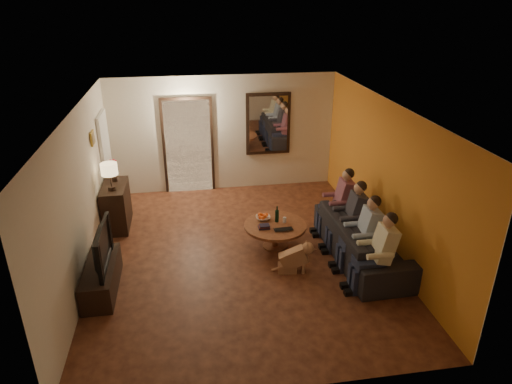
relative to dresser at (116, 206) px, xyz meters
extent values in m
cube|color=#3A180F|center=(2.25, -1.45, -0.43)|extent=(5.00, 6.00, 0.01)
cube|color=white|center=(2.25, -1.45, 2.17)|extent=(5.00, 6.00, 0.01)
cube|color=beige|center=(2.25, 1.55, 0.87)|extent=(5.00, 0.02, 2.60)
cube|color=beige|center=(2.25, -4.45, 0.87)|extent=(5.00, 0.02, 2.60)
cube|color=beige|center=(-0.25, -1.45, 0.87)|extent=(0.02, 6.00, 2.60)
cube|color=beige|center=(4.75, -1.45, 0.87)|extent=(0.02, 6.00, 2.60)
cube|color=orange|center=(4.74, -1.45, 0.87)|extent=(0.01, 6.00, 2.60)
cube|color=#FFE0A5|center=(1.45, 1.53, 0.62)|extent=(1.00, 0.06, 2.10)
cube|color=black|center=(1.45, 1.52, 0.62)|extent=(1.12, 0.04, 2.22)
cube|color=silver|center=(1.70, 1.54, 0.47)|extent=(0.45, 0.03, 1.70)
cube|color=black|center=(3.25, 1.51, 1.07)|extent=(1.00, 0.05, 1.40)
cube|color=white|center=(3.25, 1.48, 1.07)|extent=(0.86, 0.02, 1.26)
cube|color=white|center=(-0.21, 0.85, 0.59)|extent=(0.06, 0.85, 2.04)
cube|color=#B28C33|center=(-0.22, -0.15, 1.42)|extent=(0.03, 0.28, 0.24)
cube|color=brown|center=(-0.21, -0.15, 1.42)|extent=(0.01, 0.22, 0.18)
cube|color=black|center=(0.00, 0.00, 0.00)|extent=(0.45, 0.96, 0.86)
cube|color=black|center=(0.00, -2.11, -0.21)|extent=(0.45, 1.31, 0.44)
imported|color=black|center=(0.00, -2.11, 0.32)|extent=(1.10, 0.14, 0.63)
imported|color=black|center=(4.27, -1.85, -0.07)|extent=(2.44, 1.00, 0.71)
cylinder|color=brown|center=(2.88, -1.26, -0.20)|extent=(1.37, 1.37, 0.45)
imported|color=white|center=(2.70, -1.04, 0.05)|extent=(0.26, 0.26, 0.06)
cylinder|color=silver|center=(3.06, -1.21, 0.07)|extent=(0.06, 0.06, 0.10)
imported|color=black|center=(2.98, -1.54, 0.03)|extent=(0.34, 0.23, 0.03)
camera|label=1|loc=(1.42, -8.25, 3.83)|focal=32.00mm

